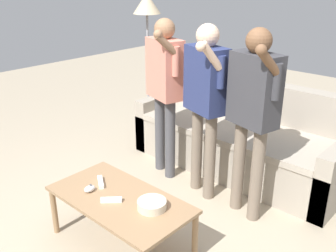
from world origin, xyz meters
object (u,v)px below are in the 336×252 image
object	(u,v)px
coffee_table	(120,203)
game_remote_nunchuk	(90,189)
couch	(242,139)
floor_lamp	(147,17)
game_remote_wand_near	(101,182)
game_remote_wand_far	(111,200)
player_right	(253,104)
player_left	(165,81)
snack_bowl	(152,205)
player_center	(205,93)

from	to	relation	value
coffee_table	game_remote_nunchuk	world-z (taller)	game_remote_nunchuk
couch	floor_lamp	bearing A→B (deg)	-173.40
game_remote_wand_near	game_remote_wand_far	bearing A→B (deg)	-22.45
couch	game_remote_nunchuk	size ratio (longest dim) A/B	24.92
player_right	player_left	bearing A→B (deg)	176.07
game_remote_wand_near	player_right	bearing A→B (deg)	53.34
floor_lamp	game_remote_wand_far	xyz separation A→B (m)	(1.27, -1.64, -1.02)
player_left	game_remote_wand_far	distance (m)	1.36
couch	game_remote_wand_far	bearing A→B (deg)	-88.56
game_remote_nunchuk	player_right	bearing A→B (deg)	57.76
coffee_table	game_remote_nunchuk	xyz separation A→B (m)	(-0.23, -0.09, 0.07)
couch	coffee_table	bearing A→B (deg)	-88.32
game_remote_nunchuk	floor_lamp	size ratio (longest dim) A/B	0.05
snack_bowl	player_right	size ratio (longest dim) A/B	0.13
game_remote_nunchuk	game_remote_wand_far	bearing A→B (deg)	5.47
floor_lamp	player_right	world-z (taller)	floor_lamp
game_remote_nunchuk	snack_bowl	bearing A→B (deg)	17.69
game_remote_wand_far	couch	bearing A→B (deg)	91.44
snack_bowl	player_left	size ratio (longest dim) A/B	0.13
game_remote_nunchuk	floor_lamp	distance (m)	2.21
couch	player_left	distance (m)	1.06
game_remote_nunchuk	floor_lamp	world-z (taller)	floor_lamp
coffee_table	player_left	distance (m)	1.33
player_right	game_remote_wand_near	xyz separation A→B (m)	(-0.71, -0.95, -0.55)
snack_bowl	game_remote_nunchuk	size ratio (longest dim) A/B	2.29
player_center	player_right	bearing A→B (deg)	-2.12
couch	snack_bowl	bearing A→B (deg)	-79.23
coffee_table	player_center	size ratio (longest dim) A/B	0.69
game_remote_nunchuk	game_remote_wand_near	world-z (taller)	game_remote_nunchuk
coffee_table	floor_lamp	size ratio (longest dim) A/B	0.63
coffee_table	floor_lamp	bearing A→B (deg)	129.09
coffee_table	game_remote_wand_far	distance (m)	0.10
floor_lamp	game_remote_wand_near	distance (m)	2.11
player_right	game_remote_wand_far	distance (m)	1.28
couch	game_remote_wand_near	world-z (taller)	couch
game_remote_nunchuk	player_right	xyz separation A→B (m)	(0.68, 1.08, 0.54)
player_left	game_remote_wand_far	xyz separation A→B (m)	(0.53, -1.13, -0.54)
couch	game_remote_nunchuk	world-z (taller)	couch
floor_lamp	game_remote_wand_far	size ratio (longest dim) A/B	13.06
floor_lamp	game_remote_wand_near	xyz separation A→B (m)	(1.02, -1.54, -1.02)
game_remote_wand_near	coffee_table	bearing A→B (deg)	-7.04
snack_bowl	player_center	size ratio (longest dim) A/B	0.13
game_remote_wand_near	game_remote_wand_far	xyz separation A→B (m)	(0.25, -0.10, 0.00)
game_remote_wand_near	floor_lamp	bearing A→B (deg)	123.53
player_right	game_remote_wand_near	bearing A→B (deg)	-126.66
floor_lamp	game_remote_nunchuk	bearing A→B (deg)	-57.76
player_left	player_center	size ratio (longest dim) A/B	1.00
snack_bowl	player_center	world-z (taller)	player_center
coffee_table	player_left	xyz separation A→B (m)	(-0.53, 1.05, 0.60)
coffee_table	game_remote_nunchuk	bearing A→B (deg)	-157.65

